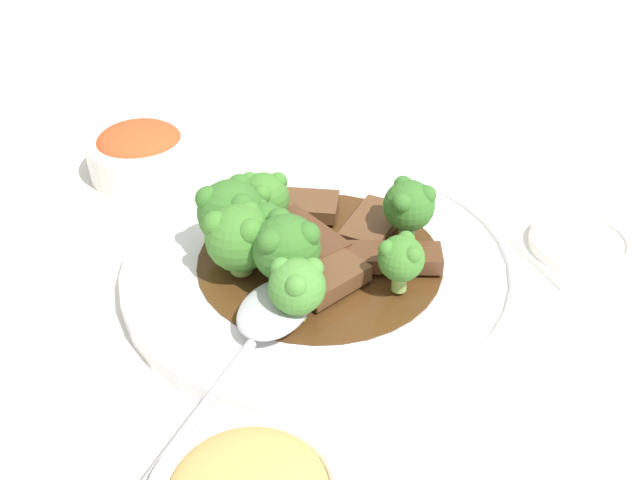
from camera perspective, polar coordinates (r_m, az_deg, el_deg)
name	(u,v)px	position (r m, az deg, el deg)	size (l,w,h in m)	color
ground_plane	(320,275)	(0.60, 0.00, -2.65)	(4.00, 4.00, 0.00)	silver
main_plate	(320,265)	(0.59, 0.00, -1.89)	(0.31, 0.31, 0.02)	white
beef_strip_0	(393,257)	(0.57, 5.60, -1.33)	(0.08, 0.04, 0.01)	#56331E
beef_strip_1	(308,237)	(0.59, -0.90, 0.26)	(0.06, 0.08, 0.01)	#56331E
beef_strip_2	(305,206)	(0.63, -1.12, 2.62)	(0.06, 0.05, 0.01)	brown
beef_strip_3	(332,276)	(0.55, 0.91, -2.76)	(0.07, 0.06, 0.01)	brown
beef_strip_4	(373,223)	(0.61, 4.04, 1.30)	(0.07, 0.07, 0.01)	brown
broccoli_floret_0	(231,212)	(0.58, -6.80, 2.16)	(0.05, 0.05, 0.06)	#8EB756
broccoli_floret_1	(286,247)	(0.54, -2.58, -0.52)	(0.05, 0.05, 0.06)	#8EB756
broccoli_floret_2	(264,197)	(0.61, -4.32, 3.27)	(0.04, 0.04, 0.05)	#7FA84C
broccoli_floret_3	(401,258)	(0.54, 6.21, -1.36)	(0.03, 0.03, 0.05)	#8EB756
broccoli_floret_4	(409,205)	(0.59, 6.80, 2.67)	(0.04, 0.04, 0.05)	#8EB756
broccoli_floret_5	(297,286)	(0.51, -1.76, -3.49)	(0.04, 0.04, 0.05)	#8EB756
broccoli_floret_6	(239,236)	(0.55, -6.17, 0.29)	(0.05, 0.05, 0.06)	#7FA84C
broccoli_floret_7	(265,224)	(0.57, -4.23, 1.22)	(0.03, 0.03, 0.05)	#8EB756
serving_spoon	(265,322)	(0.52, -4.23, -6.25)	(0.14, 0.20, 0.01)	#B7B7BC
side_bowl_kimchi	(140,151)	(0.73, -13.54, 6.61)	(0.10, 0.10, 0.05)	white
sauce_dish	(579,243)	(0.65, 19.16, -0.24)	(0.08, 0.08, 0.01)	white
paper_napkin	(578,244)	(0.66, 19.09, -0.28)	(0.11, 0.10, 0.01)	silver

